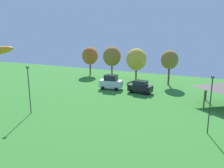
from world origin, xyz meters
TOP-DOWN VIEW (x-y plane):
  - parked_car_leftmost at (-10.94, 41.53)m, footprint 4.32×2.39m
  - parked_car_second_from_left at (-5.18, 41.28)m, footprint 4.32×2.25m
  - light_post_0 at (-15.37, 25.49)m, footprint 0.36×0.20m
  - light_post_1 at (6.55, 28.63)m, footprint 0.36×0.20m
  - treeline_tree_0 at (-21.48, 52.31)m, footprint 3.78×3.78m
  - treeline_tree_1 at (-15.07, 51.03)m, footprint 4.01×4.01m
  - treeline_tree_2 at (-9.59, 51.91)m, footprint 4.40×4.40m
  - treeline_tree_3 at (-1.95, 49.62)m, footprint 3.37×3.37m

SIDE VIEW (x-z plane):
  - parked_car_second_from_left at x=-5.18m, z-range -0.01..2.20m
  - parked_car_leftmost at x=-10.94m, z-range -0.04..2.64m
  - light_post_0 at x=-15.37m, z-range 0.40..6.74m
  - light_post_1 at x=6.55m, z-range 0.40..6.75m
  - treeline_tree_2 at x=-9.59m, z-range 0.98..7.79m
  - treeline_tree_0 at x=-21.48m, z-range 1.23..7.90m
  - treeline_tree_1 at x=-15.07m, z-range 1.33..8.44m
  - treeline_tree_3 at x=-1.95m, z-range 1.56..8.45m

